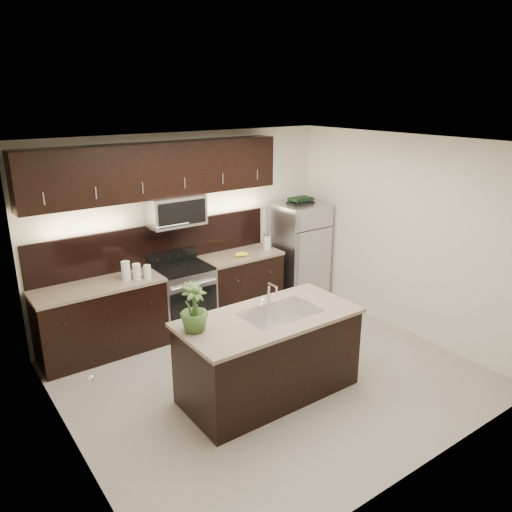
% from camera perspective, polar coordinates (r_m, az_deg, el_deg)
% --- Properties ---
extents(ground, '(4.50, 4.50, 0.00)m').
position_cam_1_polar(ground, '(6.10, 1.67, -13.45)').
color(ground, gray).
rests_on(ground, ground).
extents(room_walls, '(4.52, 4.02, 2.71)m').
position_cam_1_polar(room_walls, '(5.31, 1.12, 1.76)').
color(room_walls, beige).
rests_on(room_walls, ground).
extents(counter_run, '(3.51, 0.65, 0.94)m').
position_cam_1_polar(counter_run, '(6.96, -9.81, -5.15)').
color(counter_run, black).
rests_on(counter_run, ground).
extents(upper_fixtures, '(3.49, 0.40, 1.66)m').
position_cam_1_polar(upper_fixtures, '(6.64, -10.94, 8.69)').
color(upper_fixtures, black).
rests_on(upper_fixtures, counter_run).
extents(island, '(1.96, 0.96, 0.94)m').
position_cam_1_polar(island, '(5.55, 1.48, -11.21)').
color(island, black).
rests_on(island, ground).
extents(sink_faucet, '(0.84, 0.50, 0.28)m').
position_cam_1_polar(sink_faucet, '(5.42, 2.73, -6.24)').
color(sink_faucet, silver).
rests_on(sink_faucet, island).
extents(refrigerator, '(0.76, 0.68, 1.57)m').
position_cam_1_polar(refrigerator, '(7.97, 4.95, 0.48)').
color(refrigerator, '#B2B2B7').
rests_on(refrigerator, ground).
extents(wine_rack, '(0.39, 0.24, 0.09)m').
position_cam_1_polar(wine_rack, '(7.76, 5.12, 6.31)').
color(wine_rack, black).
rests_on(wine_rack, refrigerator).
extents(plant, '(0.35, 0.35, 0.50)m').
position_cam_1_polar(plant, '(4.95, -7.12, -5.90)').
color(plant, '#335120').
rests_on(plant, island).
extents(canisters, '(0.34, 0.20, 0.24)m').
position_cam_1_polar(canisters, '(6.49, -13.76, -1.69)').
color(canisters, silver).
rests_on(canisters, counter_run).
extents(french_press, '(0.11, 0.11, 0.32)m').
position_cam_1_polar(french_press, '(7.52, 1.29, 1.67)').
color(french_press, silver).
rests_on(french_press, counter_run).
extents(bananas, '(0.24, 0.21, 0.06)m').
position_cam_1_polar(bananas, '(7.21, -2.15, 0.19)').
color(bananas, yellow).
rests_on(bananas, counter_run).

